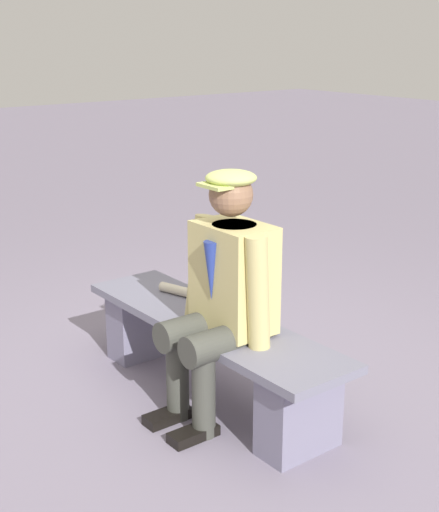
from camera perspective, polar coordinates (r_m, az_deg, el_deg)
ground_plane at (r=3.89m, az=-0.68°, el=-10.71°), size 30.00×30.00×0.00m
bench at (r=3.77m, az=-0.69°, el=-7.11°), size 1.69×0.44×0.42m
seated_man at (r=3.46m, az=0.30°, el=-2.67°), size 0.54×0.57×1.21m
rolled_magazine at (r=4.06m, az=-3.38°, el=-2.61°), size 0.21×0.11×0.05m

